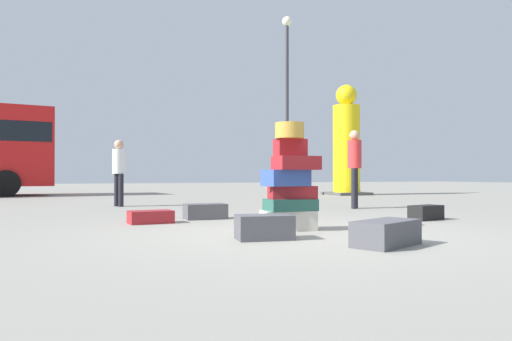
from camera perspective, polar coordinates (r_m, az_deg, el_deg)
name	(u,v)px	position (r m, az deg, el deg)	size (l,w,h in m)	color
ground_plane	(296,232)	(6.11, 4.80, -7.36)	(80.00, 80.00, 0.00)	gray
suitcase_tower	(290,185)	(6.33, 4.07, -1.69)	(0.77, 0.60, 1.43)	beige
suitcase_charcoal_behind_tower	(386,233)	(5.11, 15.25, -7.21)	(0.79, 0.40, 0.26)	#4C4C51
suitcase_black_foreground_near	(426,213)	(8.25, 19.59, -4.75)	(0.57, 0.29, 0.24)	black
suitcase_charcoal_left_side	(205,211)	(7.99, -6.07, -4.87)	(0.68, 0.39, 0.25)	#4C4C51
suitcase_maroon_white_trunk	(151,217)	(7.41, -12.45, -5.43)	(0.64, 0.37, 0.19)	maroon
suitcase_charcoal_right_side	(264,227)	(5.43, 0.99, -6.76)	(0.62, 0.39, 0.28)	#4C4C51
person_bearded_onlooker	(119,167)	(11.57, -16.03, 0.42)	(0.30, 0.33, 1.55)	black
person_tourist_with_camera	(355,161)	(10.68, 11.67, 1.06)	(0.30, 0.30, 1.71)	black
yellow_dummy_statue	(346,146)	(18.13, 10.73, 2.91)	(1.40, 1.40, 4.11)	yellow
lamp_post	(287,80)	(17.88, 3.73, 10.76)	(0.36, 0.36, 6.57)	#333338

